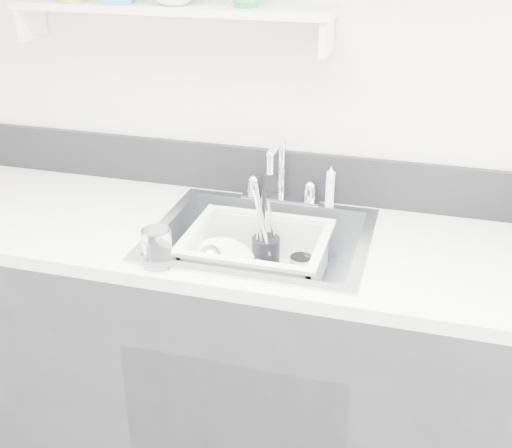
% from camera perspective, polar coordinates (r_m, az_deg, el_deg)
% --- Properties ---
extents(counter_run, '(3.20, 0.62, 0.92)m').
position_cam_1_polar(counter_run, '(2.14, 0.37, -12.00)').
color(counter_run, '#27272A').
rests_on(counter_run, ground).
extents(backsplash, '(3.20, 0.02, 0.16)m').
position_cam_1_polar(backsplash, '(2.13, 2.56, 4.46)').
color(backsplash, black).
rests_on(backsplash, counter_run).
extents(sink, '(0.64, 0.52, 0.20)m').
position_cam_1_polar(sink, '(1.94, 0.40, -3.36)').
color(sink, silver).
rests_on(sink, counter_run).
extents(faucet, '(0.26, 0.18, 0.23)m').
position_cam_1_polar(faucet, '(2.09, 2.21, 3.44)').
color(faucet, silver).
rests_on(faucet, counter_run).
extents(side_sprayer, '(0.03, 0.03, 0.14)m').
position_cam_1_polar(side_sprayer, '(2.06, 6.61, 3.31)').
color(side_sprayer, white).
rests_on(side_sprayer, counter_run).
extents(wall_shelf, '(1.00, 0.16, 0.12)m').
position_cam_1_polar(wall_shelf, '(2.04, -7.73, 18.23)').
color(wall_shelf, silver).
rests_on(wall_shelf, room_shell).
extents(wash_tub, '(0.51, 0.46, 0.16)m').
position_cam_1_polar(wash_tub, '(1.94, 0.06, -3.13)').
color(wash_tub, white).
rests_on(wash_tub, sink).
extents(plate_stack, '(0.25, 0.24, 0.10)m').
position_cam_1_polar(plate_stack, '(1.96, -2.75, -4.28)').
color(plate_stack, white).
rests_on(plate_stack, wash_tub).
extents(utensil_cup, '(0.09, 0.09, 0.29)m').
position_cam_1_polar(utensil_cup, '(1.99, 0.86, -2.46)').
color(utensil_cup, black).
rests_on(utensil_cup, wash_tub).
extents(ladle, '(0.31, 0.20, 0.08)m').
position_cam_1_polar(ladle, '(1.94, -2.38, -4.06)').
color(ladle, silver).
rests_on(ladle, wash_tub).
extents(tumbler_in_tub, '(0.08, 0.08, 0.10)m').
position_cam_1_polar(tumbler_in_tub, '(1.92, 4.01, -4.20)').
color(tumbler_in_tub, white).
rests_on(tumbler_in_tub, wash_tub).
extents(tumbler_counter, '(0.09, 0.09, 0.11)m').
position_cam_1_polar(tumbler_counter, '(1.73, -8.78, -2.14)').
color(tumbler_counter, white).
rests_on(tumbler_counter, counter_run).
extents(bowl_small, '(0.14, 0.14, 0.03)m').
position_cam_1_polar(bowl_small, '(1.90, 2.21, -5.61)').
color(bowl_small, white).
rests_on(bowl_small, wash_tub).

